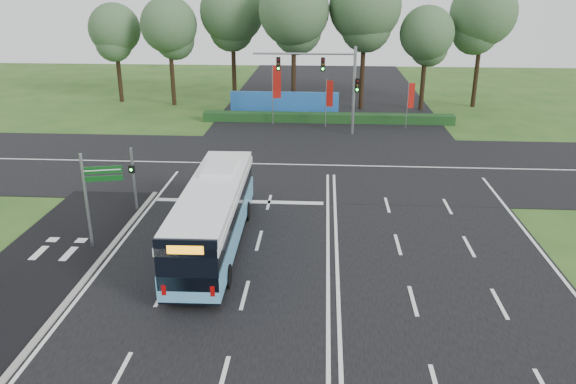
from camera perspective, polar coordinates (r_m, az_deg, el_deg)
The scene contains 15 objects.
ground at distance 26.88m, azimuth 4.07°, elevation -5.22°, with size 120.00×120.00×0.00m, color #274F1A.
road_main at distance 26.87m, azimuth 4.08°, elevation -5.18°, with size 20.00×120.00×0.04m, color black.
road_cross at distance 38.04m, azimuth 4.05°, elevation 2.70°, with size 120.00×14.00×0.05m, color black.
bike_path at distance 27.09m, azimuth -23.59°, elevation -6.75°, with size 5.00×18.00×0.06m, color black.
kerb_strip at distance 26.08m, azimuth -18.87°, elevation -7.07°, with size 0.25×18.00×0.12m, color gray.
city_bus at distance 25.99m, azimuth -7.56°, elevation -2.28°, with size 2.64×11.50×3.29m.
pedestrian_signal at distance 30.94m, azimuth -15.44°, elevation 1.46°, with size 0.33×0.42×3.53m.
street_sign at distance 26.83m, azimuth -19.17°, elevation 0.17°, with size 1.75×0.49×4.58m.
banner_flag_left at distance 48.66m, azimuth -1.27°, elevation 10.72°, with size 0.74×0.24×5.16m.
banner_flag_mid at distance 47.72m, azimuth 4.17°, elevation 9.68°, with size 0.60×0.16×4.08m.
banner_flag_right at distance 48.36m, azimuth 12.32°, elevation 9.29°, with size 0.57×0.18×3.92m.
traffic_light_gantry at distance 45.26m, azimuth 4.45°, elevation 11.62°, with size 8.41×0.28×7.00m.
hedge at distance 50.00m, azimuth 4.04°, elevation 7.51°, with size 22.00×1.20×0.80m, color #163C18.
blue_hoarding at distance 52.42m, azimuth -0.37°, elevation 8.96°, with size 10.00×0.30×2.20m, color #1F5CAD.
eucalyptus_row at distance 55.40m, azimuth 2.14°, elevation 17.44°, with size 41.39×9.90×12.88m.
Camera 1 is at (-0.33, -24.20, 11.69)m, focal length 35.00 mm.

